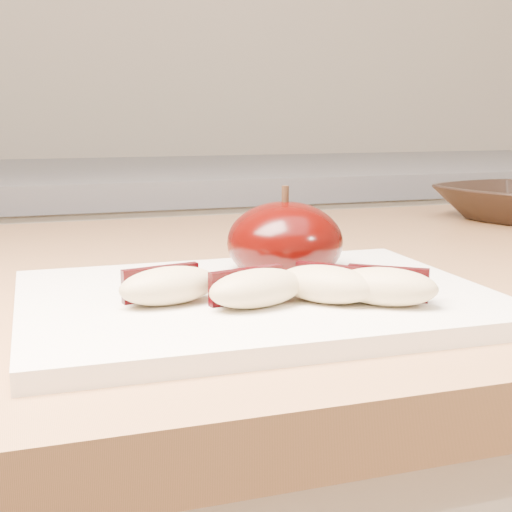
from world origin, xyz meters
name	(u,v)px	position (x,y,z in m)	size (l,w,h in m)	color
back_cabinet	(168,406)	(0.00, 1.20, 0.47)	(2.40, 0.62, 0.94)	silver
cutting_board	(256,300)	(-0.10, 0.35, 0.91)	(0.32, 0.24, 0.01)	silver
apple_half	(285,242)	(-0.05, 0.41, 0.94)	(0.12, 0.12, 0.08)	black
apple_wedge_a	(168,285)	(-0.16, 0.34, 0.92)	(0.07, 0.05, 0.02)	tan
apple_wedge_b	(256,288)	(-0.11, 0.32, 0.92)	(0.07, 0.05, 0.02)	tan
apple_wedge_c	(327,284)	(-0.06, 0.31, 0.92)	(0.07, 0.07, 0.02)	tan
apple_wedge_d	(385,286)	(-0.03, 0.29, 0.92)	(0.07, 0.07, 0.02)	tan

